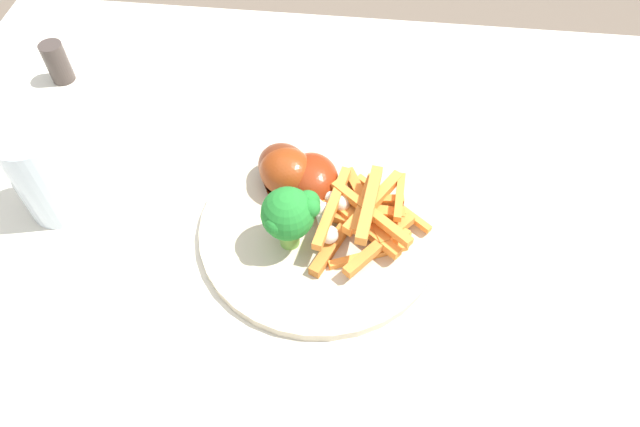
% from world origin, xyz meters
% --- Properties ---
extents(dining_table, '(1.07, 0.82, 0.73)m').
position_xyz_m(dining_table, '(0.00, 0.00, 0.62)').
color(dining_table, silver).
rests_on(dining_table, ground_plane).
extents(dinner_plate, '(0.26, 0.26, 0.01)m').
position_xyz_m(dinner_plate, '(0.01, -0.01, 0.73)').
color(dinner_plate, beige).
rests_on(dinner_plate, dining_table).
extents(broccoli_floret_front, '(0.06, 0.05, 0.08)m').
position_xyz_m(broccoli_floret_front, '(0.04, 0.01, 0.79)').
color(broccoli_floret_front, '#7EB849').
rests_on(broccoli_floret_front, dinner_plate).
extents(carrot_fries_pile, '(0.14, 0.14, 0.05)m').
position_xyz_m(carrot_fries_pile, '(-0.03, -0.01, 0.76)').
color(carrot_fries_pile, orange).
rests_on(carrot_fries_pile, dinner_plate).
extents(chicken_drumstick_near, '(0.08, 0.12, 0.04)m').
position_xyz_m(chicken_drumstick_near, '(0.02, -0.05, 0.76)').
color(chicken_drumstick_near, '#601909').
rests_on(chicken_drumstick_near, dinner_plate).
extents(chicken_drumstick_far, '(0.11, 0.08, 0.05)m').
position_xyz_m(chicken_drumstick_far, '(0.05, -0.06, 0.76)').
color(chicken_drumstick_far, '#63200A').
rests_on(chicken_drumstick_far, dinner_plate).
extents(chicken_drumstick_extra, '(0.10, 0.10, 0.05)m').
position_xyz_m(chicken_drumstick_extra, '(0.06, -0.06, 0.76)').
color(chicken_drumstick_extra, '#4C1B0D').
rests_on(chicken_drumstick_extra, dinner_plate).
extents(water_glass, '(0.07, 0.07, 0.11)m').
position_xyz_m(water_glass, '(0.30, -0.01, 0.78)').
color(water_glass, silver).
rests_on(water_glass, dining_table).
extents(pepper_shaker, '(0.03, 0.03, 0.06)m').
position_xyz_m(pepper_shaker, '(0.39, -0.22, 0.75)').
color(pepper_shaker, '#423833').
rests_on(pepper_shaker, dining_table).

